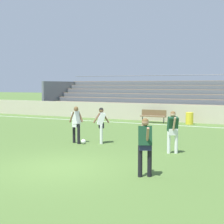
# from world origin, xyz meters

# --- Properties ---
(ground_plane) EXTENTS (160.00, 160.00, 0.00)m
(ground_plane) POSITION_xyz_m (0.00, 0.00, 0.00)
(ground_plane) COLOR #4C6B30
(field_line_sideline) EXTENTS (44.00, 0.12, 0.01)m
(field_line_sideline) POSITION_xyz_m (0.00, 12.43, 0.00)
(field_line_sideline) COLOR white
(field_line_sideline) RESTS_ON ground
(sideline_wall) EXTENTS (48.00, 0.16, 1.26)m
(sideline_wall) POSITION_xyz_m (0.00, 14.37, 0.63)
(sideline_wall) COLOR beige
(sideline_wall) RESTS_ON ground
(bleacher_stand) EXTENTS (24.35, 5.80, 3.55)m
(bleacher_stand) POSITION_xyz_m (-0.01, 17.81, 1.56)
(bleacher_stand) COLOR #897051
(bleacher_stand) RESTS_ON ground
(bench_far_right) EXTENTS (1.80, 0.40, 0.90)m
(bench_far_right) POSITION_xyz_m (-1.24, 13.33, 0.55)
(bench_far_right) COLOR brown
(bench_far_right) RESTS_ON ground
(trash_bin) EXTENTS (0.51, 0.51, 0.81)m
(trash_bin) POSITION_xyz_m (1.27, 13.43, 0.40)
(trash_bin) COLOR yellow
(trash_bin) RESTS_ON ground
(player_white_dropping_back) EXTENTS (0.68, 0.53, 1.63)m
(player_white_dropping_back) POSITION_xyz_m (-0.80, 4.49, 0.97)
(player_white_dropping_back) COLOR white
(player_white_dropping_back) RESTS_ON ground
(player_white_wide_left) EXTENTS (0.51, 0.44, 1.69)m
(player_white_wide_left) POSITION_xyz_m (-1.82, 3.99, 1.01)
(player_white_wide_left) COLOR black
(player_white_wide_left) RESTS_ON ground
(player_dark_wide_right) EXTENTS (0.48, 0.63, 1.71)m
(player_dark_wide_right) POSITION_xyz_m (2.85, 0.19, 1.03)
(player_dark_wide_right) COLOR black
(player_dark_wide_right) RESTS_ON ground
(player_dark_overlapping) EXTENTS (0.51, 0.60, 1.65)m
(player_dark_overlapping) POSITION_xyz_m (2.72, 3.73, 0.98)
(player_dark_overlapping) COLOR white
(player_dark_overlapping) RESTS_ON ground
(soccer_ball) EXTENTS (0.22, 0.22, 0.22)m
(soccer_ball) POSITION_xyz_m (-1.45, 3.99, 0.11)
(soccer_ball) COLOR white
(soccer_ball) RESTS_ON ground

